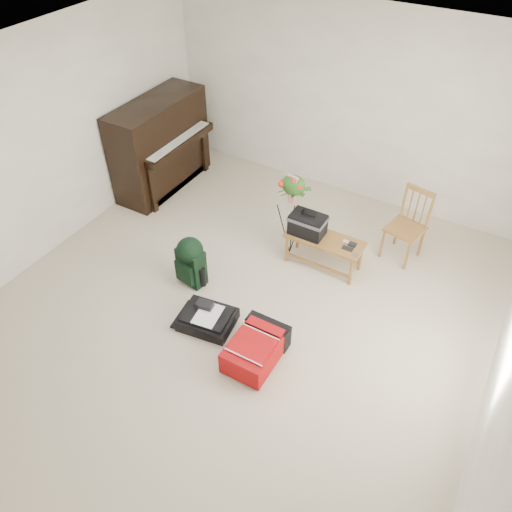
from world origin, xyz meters
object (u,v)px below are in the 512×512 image
Objects in this scene: bench at (313,229)px; green_backpack at (191,259)px; black_duffel at (208,318)px; red_suitcase at (258,345)px; flower_stand at (292,216)px; piano at (161,147)px; dining_chair at (407,226)px.

bench is 1.47× the size of green_backpack.
black_duffel is 0.99× the size of green_backpack.
red_suitcase is at bearing -15.12° from green_backpack.
flower_stand reaches higher than green_backpack.
bench is 1.49× the size of black_duffel.
flower_stand is at bearing 175.10° from bench.
piano is at bearing 128.45° from black_duffel.
piano is 2.33× the size of red_suitcase.
green_backpack is 0.54× the size of flower_stand.
piano is 2.27m from flower_stand.
green_backpack reaches higher than black_duffel.
black_duffel is 1.54m from flower_stand.
bench is 1.01× the size of dining_chair.
piano is at bearing 145.43° from green_backpack.
red_suitcase is 1.06× the size of green_backpack.
bench is at bearing -130.79° from dining_chair.
bench is 1.56m from red_suitcase.
dining_chair is 1.38× the size of red_suitcase.
flower_stand reaches higher than dining_chair.
dining_chair is 1.34m from flower_stand.
green_backpack is at bearing 130.64° from black_duffel.
piano is 3.36m from red_suitcase.
dining_chair is at bearing 47.96° from black_duffel.
black_duffel is (2.01, -1.90, -0.52)m from piano.
piano is 1.68× the size of bench.
piano reaches higher than green_backpack.
piano is at bearing -175.27° from flower_stand.
dining_chair is 0.79× the size of flower_stand.
black_duffel is at bearing -82.40° from flower_stand.
green_backpack is at bearing -43.99° from piano.
dining_chair reaches higher than bench.
flower_stand is (2.23, -0.45, -0.05)m from piano.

